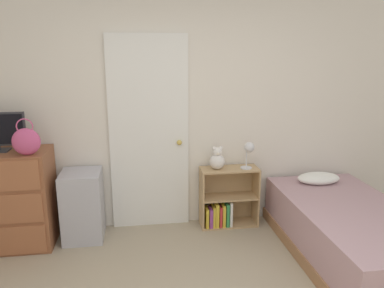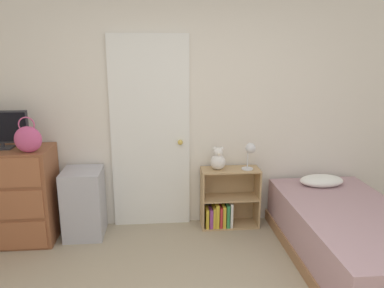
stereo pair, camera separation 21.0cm
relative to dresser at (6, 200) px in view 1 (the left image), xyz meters
name	(u,v)px [view 1 (the left image)]	position (x,y,z in m)	size (l,w,h in m)	color
wall_back	(180,111)	(1.76, 0.31, 0.79)	(10.00, 0.06, 2.55)	silver
door_closed	(149,134)	(1.43, 0.25, 0.55)	(0.84, 0.09, 2.08)	white
dresser	(6,200)	(0.00, 0.00, 0.00)	(0.88, 0.52, 0.97)	brown
handbag	(26,141)	(0.29, -0.15, 0.62)	(0.25, 0.13, 0.34)	#C64C7F
storage_bin	(83,205)	(0.72, 0.04, -0.13)	(0.40, 0.42, 0.72)	#ADADB7
bookshelf	(225,203)	(2.24, 0.13, -0.23)	(0.63, 0.26, 0.66)	tan
teddy_bear	(217,159)	(2.14, 0.12, 0.28)	(0.17, 0.17, 0.25)	silver
desk_lamp	(249,150)	(2.48, 0.08, 0.39)	(0.14, 0.13, 0.30)	silver
bed	(350,232)	(3.25, -0.71, -0.24)	(1.04, 1.95, 0.61)	#996B47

